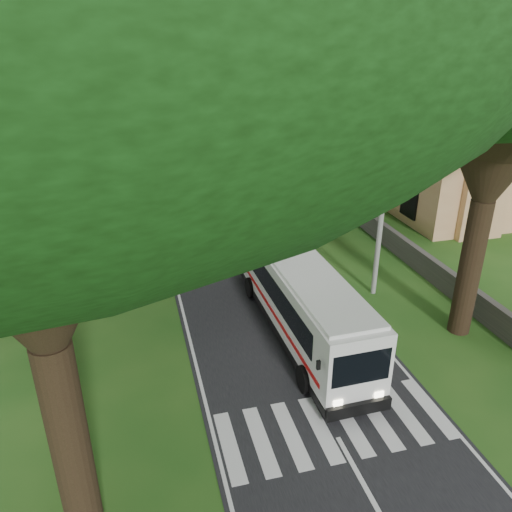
{
  "coord_description": "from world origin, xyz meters",
  "views": [
    {
      "loc": [
        -5.55,
        -13.45,
        11.8
      ],
      "look_at": [
        -0.2,
        7.01,
        2.2
      ],
      "focal_mm": 35.0,
      "sensor_mm": 36.0,
      "label": 1
    }
  ],
  "objects_px": {
    "church": "(432,126)",
    "distant_car_c": "(171,120)",
    "pole_mid": "(265,133)",
    "coach_bus": "(299,295)",
    "pole_far": "(219,102)",
    "pedestrian": "(149,285)",
    "pole_near": "(382,213)",
    "distant_car_a": "(150,145)",
    "distant_car_b": "(146,132)"
  },
  "relations": [
    {
      "from": "pole_far",
      "to": "distant_car_b",
      "type": "xyz_separation_m",
      "value": [
        -8.5,
        2.86,
        -3.55
      ]
    },
    {
      "from": "pole_near",
      "to": "pole_far",
      "type": "bearing_deg",
      "value": 90.0
    },
    {
      "from": "pole_near",
      "to": "distant_car_b",
      "type": "xyz_separation_m",
      "value": [
        -8.5,
        42.86,
        -3.55
      ]
    },
    {
      "from": "coach_bus",
      "to": "distant_car_c",
      "type": "distance_m",
      "value": 52.45
    },
    {
      "from": "pole_far",
      "to": "distant_car_c",
      "type": "relative_size",
      "value": 1.64
    },
    {
      "from": "pole_near",
      "to": "distant_car_c",
      "type": "bearing_deg",
      "value": 95.35
    },
    {
      "from": "distant_car_a",
      "to": "distant_car_c",
      "type": "relative_size",
      "value": 0.86
    },
    {
      "from": "distant_car_a",
      "to": "distant_car_b",
      "type": "bearing_deg",
      "value": -94.24
    },
    {
      "from": "pole_near",
      "to": "pole_mid",
      "type": "distance_m",
      "value": 20.0
    },
    {
      "from": "distant_car_b",
      "to": "pole_mid",
      "type": "bearing_deg",
      "value": -67.71
    },
    {
      "from": "coach_bus",
      "to": "distant_car_a",
      "type": "relative_size",
      "value": 2.64
    },
    {
      "from": "pole_near",
      "to": "distant_car_c",
      "type": "distance_m",
      "value": 50.49
    },
    {
      "from": "pole_far",
      "to": "pedestrian",
      "type": "relative_size",
      "value": 4.9
    },
    {
      "from": "pole_far",
      "to": "coach_bus",
      "type": "relative_size",
      "value": 0.72
    },
    {
      "from": "coach_bus",
      "to": "pedestrian",
      "type": "height_order",
      "value": "coach_bus"
    },
    {
      "from": "church",
      "to": "distant_car_b",
      "type": "height_order",
      "value": "church"
    },
    {
      "from": "church",
      "to": "distant_car_c",
      "type": "distance_m",
      "value": 38.81
    },
    {
      "from": "church",
      "to": "pole_near",
      "type": "bearing_deg",
      "value": -128.5
    },
    {
      "from": "pole_mid",
      "to": "pole_far",
      "type": "bearing_deg",
      "value": 90.0
    },
    {
      "from": "distant_car_c",
      "to": "pole_mid",
      "type": "bearing_deg",
      "value": 91.07
    },
    {
      "from": "distant_car_c",
      "to": "pedestrian",
      "type": "distance_m",
      "value": 48.51
    },
    {
      "from": "pole_mid",
      "to": "pole_far",
      "type": "height_order",
      "value": "same"
    },
    {
      "from": "pole_mid",
      "to": "distant_car_c",
      "type": "bearing_deg",
      "value": 98.86
    },
    {
      "from": "distant_car_a",
      "to": "distant_car_c",
      "type": "xyz_separation_m",
      "value": [
        3.8,
        15.59,
        -0.01
      ]
    },
    {
      "from": "pole_near",
      "to": "distant_car_c",
      "type": "height_order",
      "value": "pole_near"
    },
    {
      "from": "distant_car_b",
      "to": "pedestrian",
      "type": "height_order",
      "value": "pedestrian"
    },
    {
      "from": "pole_mid",
      "to": "coach_bus",
      "type": "relative_size",
      "value": 0.72
    },
    {
      "from": "pole_far",
      "to": "distant_car_b",
      "type": "bearing_deg",
      "value": 161.39
    },
    {
      "from": "distant_car_b",
      "to": "church",
      "type": "bearing_deg",
      "value": -50.73
    },
    {
      "from": "church",
      "to": "pedestrian",
      "type": "relative_size",
      "value": 14.69
    },
    {
      "from": "church",
      "to": "distant_car_b",
      "type": "relative_size",
      "value": 6.57
    },
    {
      "from": "church",
      "to": "pole_near",
      "type": "height_order",
      "value": "church"
    },
    {
      "from": "distant_car_a",
      "to": "distant_car_b",
      "type": "height_order",
      "value": "distant_car_a"
    },
    {
      "from": "pole_mid",
      "to": "coach_bus",
      "type": "distance_m",
      "value": 22.91
    },
    {
      "from": "pole_mid",
      "to": "pole_far",
      "type": "xyz_separation_m",
      "value": [
        0.0,
        20.0,
        0.0
      ]
    },
    {
      "from": "church",
      "to": "distant_car_c",
      "type": "bearing_deg",
      "value": 116.25
    },
    {
      "from": "pole_mid",
      "to": "distant_car_c",
      "type": "height_order",
      "value": "pole_mid"
    },
    {
      "from": "pole_mid",
      "to": "pedestrian",
      "type": "relative_size",
      "value": 4.9
    },
    {
      "from": "pole_mid",
      "to": "pole_near",
      "type": "bearing_deg",
      "value": -90.0
    },
    {
      "from": "distant_car_b",
      "to": "pedestrian",
      "type": "relative_size",
      "value": 2.23
    },
    {
      "from": "church",
      "to": "pole_mid",
      "type": "xyz_separation_m",
      "value": [
        -12.36,
        4.45,
        -0.73
      ]
    },
    {
      "from": "church",
      "to": "pole_near",
      "type": "distance_m",
      "value": 19.88
    },
    {
      "from": "distant_car_a",
      "to": "pedestrian",
      "type": "relative_size",
      "value": 2.58
    },
    {
      "from": "pole_mid",
      "to": "pedestrian",
      "type": "height_order",
      "value": "pole_mid"
    },
    {
      "from": "pole_far",
      "to": "distant_car_c",
      "type": "distance_m",
      "value": 11.71
    },
    {
      "from": "church",
      "to": "pedestrian",
      "type": "height_order",
      "value": "church"
    },
    {
      "from": "distant_car_b",
      "to": "distant_car_c",
      "type": "height_order",
      "value": "distant_car_c"
    },
    {
      "from": "coach_bus",
      "to": "pedestrian",
      "type": "relative_size",
      "value": 6.8
    },
    {
      "from": "distant_car_a",
      "to": "pedestrian",
      "type": "xyz_separation_m",
      "value": [
        -2.15,
        -32.56,
        0.07
      ]
    },
    {
      "from": "pole_far",
      "to": "pole_near",
      "type": "bearing_deg",
      "value": -90.0
    }
  ]
}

